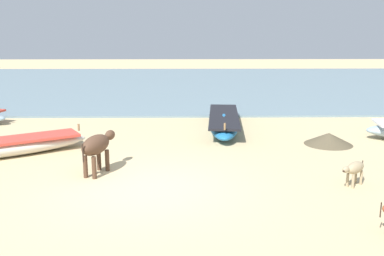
# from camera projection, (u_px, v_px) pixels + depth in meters

# --- Properties ---
(ground) EXTENTS (80.00, 80.00, 0.00)m
(ground) POSITION_uv_depth(u_px,v_px,m) (146.00, 188.00, 9.68)
(ground) COLOR tan
(sea_water) EXTENTS (60.00, 20.00, 0.08)m
(sea_water) POSITION_uv_depth(u_px,v_px,m) (172.00, 84.00, 26.95)
(sea_water) COLOR slate
(sea_water) RESTS_ON ground
(fishing_boat_1) EXTENTS (1.35, 4.94, 0.69)m
(fishing_boat_1) POSITION_uv_depth(u_px,v_px,m) (224.00, 121.00, 15.27)
(fishing_boat_1) COLOR #1E669E
(fishing_boat_1) RESTS_ON ground
(fishing_boat_3) EXTENTS (4.27, 3.04, 0.66)m
(fishing_boat_3) POSITION_uv_depth(u_px,v_px,m) (6.00, 147.00, 12.08)
(fishing_boat_3) COLOR beige
(fishing_boat_3) RESTS_ON ground
(cow_adult_dark) EXTENTS (0.76, 1.43, 0.95)m
(cow_adult_dark) POSITION_uv_depth(u_px,v_px,m) (97.00, 146.00, 10.53)
(cow_adult_dark) COLOR #4C3323
(cow_adult_dark) RESTS_ON ground
(calf_near_dun) EXTENTS (0.73, 0.67, 0.55)m
(calf_near_dun) POSITION_uv_depth(u_px,v_px,m) (355.00, 169.00, 9.75)
(calf_near_dun) COLOR tan
(calf_near_dun) RESTS_ON ground
(debris_pile_0) EXTENTS (1.75, 1.75, 0.35)m
(debris_pile_0) POSITION_uv_depth(u_px,v_px,m) (329.00, 139.00, 13.28)
(debris_pile_0) COLOR brown
(debris_pile_0) RESTS_ON ground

